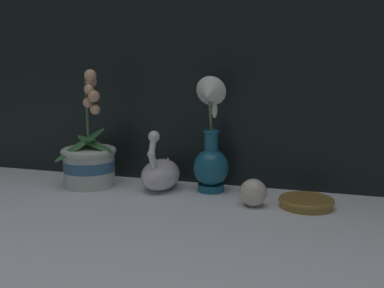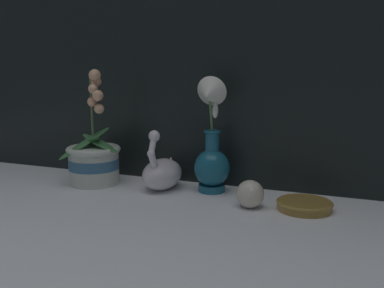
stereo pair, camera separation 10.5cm
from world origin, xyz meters
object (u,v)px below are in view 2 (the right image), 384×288
object	(u,v)px
swan_figurine	(162,172)
glass_sphere	(250,194)
blue_vase	(211,152)
orchid_potted_plant	(94,158)
amber_dish	(304,205)

from	to	relation	value
swan_figurine	glass_sphere	bearing A→B (deg)	-15.26
blue_vase	glass_sphere	xyz separation A→B (m)	(0.14, -0.10, -0.08)
orchid_potted_plant	amber_dish	bearing A→B (deg)	-2.07
glass_sphere	amber_dish	xyz separation A→B (m)	(0.14, 0.03, -0.02)
orchid_potted_plant	amber_dish	distance (m)	0.66
orchid_potted_plant	glass_sphere	world-z (taller)	orchid_potted_plant
glass_sphere	orchid_potted_plant	bearing A→B (deg)	173.79
glass_sphere	amber_dish	distance (m)	0.14
glass_sphere	blue_vase	bearing A→B (deg)	144.82
orchid_potted_plant	swan_figurine	distance (m)	0.23
blue_vase	amber_dish	size ratio (longest dim) A/B	2.34
swan_figurine	blue_vase	distance (m)	0.17
blue_vase	glass_sphere	size ratio (longest dim) A/B	4.60
blue_vase	orchid_potted_plant	bearing A→B (deg)	-173.20
swan_figurine	glass_sphere	size ratio (longest dim) A/B	2.53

